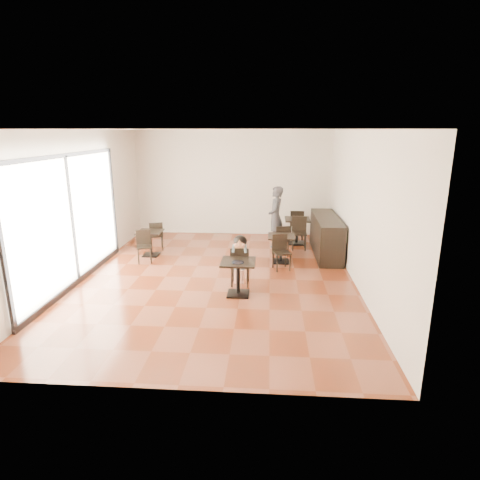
# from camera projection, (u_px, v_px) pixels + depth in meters

# --- Properties ---
(floor) EXTENTS (6.00, 8.00, 0.01)m
(floor) POSITION_uv_depth(u_px,v_px,m) (217.00, 278.00, 8.94)
(floor) COLOR brown
(floor) RESTS_ON ground
(ceiling) EXTENTS (6.00, 8.00, 0.01)m
(ceiling) POSITION_uv_depth(u_px,v_px,m) (215.00, 129.00, 8.09)
(ceiling) COLOR white
(ceiling) RESTS_ON floor
(wall_back) EXTENTS (6.00, 0.01, 3.20)m
(wall_back) POSITION_uv_depth(u_px,v_px,m) (233.00, 183.00, 12.36)
(wall_back) COLOR beige
(wall_back) RESTS_ON floor
(wall_front) EXTENTS (6.00, 0.01, 3.20)m
(wall_front) POSITION_uv_depth(u_px,v_px,m) (171.00, 271.00, 4.67)
(wall_front) COLOR beige
(wall_front) RESTS_ON floor
(wall_left) EXTENTS (0.01, 8.00, 3.20)m
(wall_left) POSITION_uv_depth(u_px,v_px,m) (79.00, 205.00, 8.72)
(wall_left) COLOR beige
(wall_left) RESTS_ON floor
(wall_right) EXTENTS (0.01, 8.00, 3.20)m
(wall_right) POSITION_uv_depth(u_px,v_px,m) (359.00, 209.00, 8.31)
(wall_right) COLOR beige
(wall_right) RESTS_ON floor
(storefront_window) EXTENTS (0.04, 4.50, 2.60)m
(storefront_window) POSITION_uv_depth(u_px,v_px,m) (71.00, 219.00, 8.29)
(storefront_window) COLOR white
(storefront_window) RESTS_ON floor
(child_table) EXTENTS (0.67, 0.67, 0.71)m
(child_table) POSITION_uv_depth(u_px,v_px,m) (238.00, 278.00, 7.94)
(child_table) COLOR black
(child_table) RESTS_ON floor
(child_chair) EXTENTS (0.38, 0.38, 0.85)m
(child_chair) POSITION_uv_depth(u_px,v_px,m) (240.00, 266.00, 8.45)
(child_chair) COLOR black
(child_chair) RESTS_ON floor
(child) EXTENTS (0.38, 0.54, 1.07)m
(child) POSITION_uv_depth(u_px,v_px,m) (240.00, 261.00, 8.42)
(child) COLOR slate
(child) RESTS_ON child_chair
(plate) EXTENTS (0.24, 0.24, 0.01)m
(plate) POSITION_uv_depth(u_px,v_px,m) (238.00, 262.00, 7.75)
(plate) COLOR black
(plate) RESTS_ON child_table
(pizza_slice) EXTENTS (0.25, 0.19, 0.06)m
(pizza_slice) POSITION_uv_depth(u_px,v_px,m) (240.00, 245.00, 8.13)
(pizza_slice) COLOR #D8C973
(pizza_slice) RESTS_ON child
(adult_patron) EXTENTS (0.43, 0.63, 1.70)m
(adult_patron) POSITION_uv_depth(u_px,v_px,m) (276.00, 217.00, 11.16)
(adult_patron) COLOR #3E3D43
(adult_patron) RESTS_ON floor
(cafe_table_mid) EXTENTS (0.81, 0.81, 0.68)m
(cafe_table_mid) POSITION_uv_depth(u_px,v_px,m) (281.00, 249.00, 9.93)
(cafe_table_mid) COLOR black
(cafe_table_mid) RESTS_ON floor
(cafe_table_left) EXTENTS (0.79, 0.79, 0.66)m
(cafe_table_left) POSITION_uv_depth(u_px,v_px,m) (151.00, 243.00, 10.46)
(cafe_table_left) COLOR black
(cafe_table_left) RESTS_ON floor
(cafe_table_back) EXTENTS (0.72, 0.72, 0.74)m
(cafe_table_back) POSITION_uv_depth(u_px,v_px,m) (297.00, 231.00, 11.53)
(cafe_table_back) COLOR black
(cafe_table_back) RESTS_ON floor
(chair_mid_a) EXTENTS (0.46, 0.46, 0.82)m
(chair_mid_a) POSITION_uv_depth(u_px,v_px,m) (280.00, 240.00, 10.44)
(chair_mid_a) COLOR black
(chair_mid_a) RESTS_ON floor
(chair_mid_b) EXTENTS (0.46, 0.46, 0.82)m
(chair_mid_b) POSITION_uv_depth(u_px,v_px,m) (282.00, 253.00, 9.38)
(chair_mid_b) COLOR black
(chair_mid_b) RESTS_ON floor
(chair_left_a) EXTENTS (0.45, 0.45, 0.79)m
(chair_left_a) POSITION_uv_depth(u_px,v_px,m) (156.00, 236.00, 10.97)
(chair_left_a) COLOR black
(chair_left_a) RESTS_ON floor
(chair_left_b) EXTENTS (0.45, 0.45, 0.79)m
(chair_left_b) POSITION_uv_depth(u_px,v_px,m) (144.00, 247.00, 9.91)
(chair_left_b) COLOR black
(chair_left_b) RESTS_ON floor
(chair_back_a) EXTENTS (0.41, 0.41, 0.89)m
(chair_back_a) POSITION_uv_depth(u_px,v_px,m) (297.00, 224.00, 12.04)
(chair_back_a) COLOR black
(chair_back_a) RESTS_ON floor
(chair_back_b) EXTENTS (0.41, 0.41, 0.89)m
(chair_back_b) POSITION_uv_depth(u_px,v_px,m) (299.00, 233.00, 10.98)
(chair_back_b) COLOR black
(chair_back_b) RESTS_ON floor
(service_counter) EXTENTS (0.60, 2.40, 1.00)m
(service_counter) POSITION_uv_depth(u_px,v_px,m) (326.00, 236.00, 10.55)
(service_counter) COLOR black
(service_counter) RESTS_ON floor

